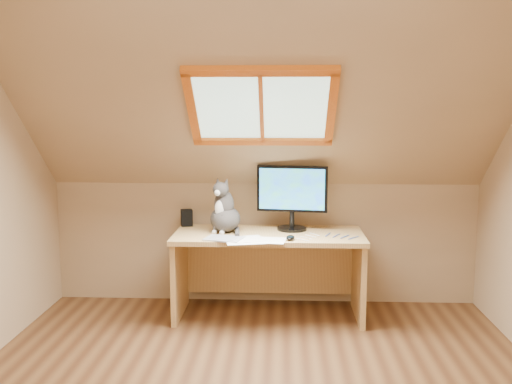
{
  "coord_description": "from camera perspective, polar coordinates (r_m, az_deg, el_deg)",
  "views": [
    {
      "loc": [
        0.14,
        -2.91,
        1.61
      ],
      "look_at": [
        -0.04,
        1.0,
        1.04
      ],
      "focal_mm": 40.0,
      "sensor_mm": 36.0,
      "label": 1
    }
  ],
  "objects": [
    {
      "name": "room_shell",
      "position": [
        2.83,
        -0.29,
        4.69
      ],
      "size": [
        3.52,
        3.52,
        2.41
      ],
      "color": "tan",
      "rests_on": "ground"
    },
    {
      "name": "desk",
      "position": [
        4.51,
        1.29,
        -6.57
      ],
      "size": [
        1.45,
        0.64,
        0.66
      ],
      "color": "tan",
      "rests_on": "ground"
    },
    {
      "name": "monitor",
      "position": [
        4.46,
        3.63,
        -0.14
      ],
      "size": [
        0.55,
        0.23,
        0.51
      ],
      "color": "black",
      "rests_on": "desk"
    },
    {
      "name": "cat",
      "position": [
        4.42,
        -3.17,
        -2.05
      ],
      "size": [
        0.33,
        0.35,
        0.43
      ],
      "color": "#433E3B",
      "rests_on": "desk"
    },
    {
      "name": "desk_speaker",
      "position": [
        4.69,
        -6.95,
        -2.57
      ],
      "size": [
        0.11,
        0.11,
        0.13
      ],
      "primitive_type": "cube",
      "rotation": [
        0.0,
        0.0,
        0.25
      ],
      "color": "black",
      "rests_on": "desk"
    },
    {
      "name": "graphics_tablet",
      "position": [
        4.19,
        -3.22,
        -4.68
      ],
      "size": [
        0.31,
        0.26,
        0.01
      ],
      "primitive_type": "cube",
      "rotation": [
        0.0,
        0.0,
        -0.26
      ],
      "color": "#B2B2B7",
      "rests_on": "desk"
    },
    {
      "name": "mouse",
      "position": [
        4.17,
        3.46,
        -4.59
      ],
      "size": [
        0.08,
        0.12,
        0.03
      ],
      "primitive_type": "ellipsoid",
      "rotation": [
        0.0,
        0.0,
        -0.18
      ],
      "color": "black",
      "rests_on": "desk"
    },
    {
      "name": "papers",
      "position": [
        4.15,
        -0.28,
        -4.85
      ],
      "size": [
        0.35,
        0.3,
        0.01
      ],
      "color": "white",
      "rests_on": "desk"
    },
    {
      "name": "cables",
      "position": [
        4.29,
        7.21,
        -4.44
      ],
      "size": [
        0.51,
        0.26,
        0.01
      ],
      "color": "silver",
      "rests_on": "desk"
    }
  ]
}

